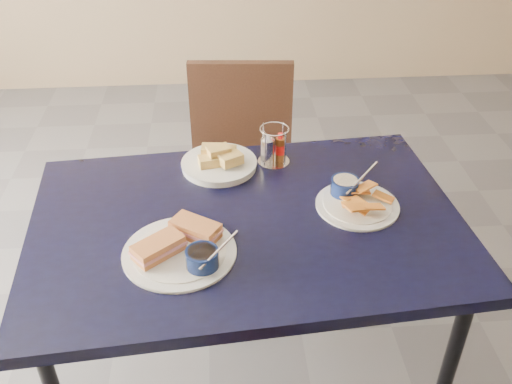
{
  "coord_description": "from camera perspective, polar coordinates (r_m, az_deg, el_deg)",
  "views": [
    {
      "loc": [
        -0.3,
        -1.56,
        1.8
      ],
      "look_at": [
        -0.2,
        -0.16,
        0.82
      ],
      "focal_mm": 40.0,
      "sensor_mm": 36.0,
      "label": 1
    }
  ],
  "objects": [
    {
      "name": "condiment_caddy",
      "position": [
        1.96,
        1.67,
        4.41
      ],
      "size": [
        0.11,
        0.11,
        0.14
      ],
      "color": "silver",
      "rests_on": "dining_table"
    },
    {
      "name": "sandwich_plate",
      "position": [
        1.6,
        -7.37,
        -5.49
      ],
      "size": [
        0.32,
        0.32,
        0.12
      ],
      "color": "white",
      "rests_on": "dining_table"
    },
    {
      "name": "bread_basket",
      "position": [
        1.95,
        -3.7,
        3.06
      ],
      "size": [
        0.25,
        0.25,
        0.08
      ],
      "color": "white",
      "rests_on": "dining_table"
    },
    {
      "name": "ground",
      "position": [
        2.4,
        4.54,
        -13.82
      ],
      "size": [
        6.0,
        6.0,
        0.0
      ],
      "primitive_type": "plane",
      "color": "#58575D",
      "rests_on": "ground"
    },
    {
      "name": "plantain_plate",
      "position": [
        1.8,
        9.71,
        -0.55
      ],
      "size": [
        0.26,
        0.26,
        0.12
      ],
      "color": "white",
      "rests_on": "dining_table"
    },
    {
      "name": "chair_far",
      "position": [
        2.44,
        -1.64,
        3.38
      ],
      "size": [
        0.46,
        0.44,
        0.92
      ],
      "color": "black",
      "rests_on": "ground"
    },
    {
      "name": "dining_table",
      "position": [
        1.76,
        -0.88,
        -4.3
      ],
      "size": [
        1.36,
        0.96,
        0.75
      ],
      "color": "black",
      "rests_on": "ground"
    }
  ]
}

